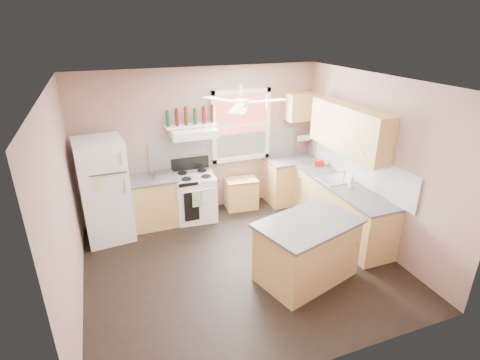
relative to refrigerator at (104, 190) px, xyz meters
name	(u,v)px	position (x,y,z in m)	size (l,w,h in m)	color
floor	(241,263)	(1.80, -1.52, -0.87)	(4.50, 4.50, 0.00)	black
ceiling	(241,83)	(1.80, -1.52, 1.83)	(4.50, 4.50, 0.00)	white
wall_back	(202,142)	(1.80, 0.50, 0.48)	(4.50, 0.05, 2.70)	#916D61
wall_right	(375,162)	(4.08, -1.52, 0.48)	(0.05, 4.00, 2.70)	#916D61
wall_left	(62,209)	(-0.47, -1.52, 0.48)	(0.05, 4.00, 2.70)	#916D61
backsplash_back	(226,149)	(2.25, 0.46, 0.31)	(2.90, 0.03, 0.55)	white
backsplash_right	(359,166)	(4.04, -1.22, 0.31)	(0.03, 2.60, 0.55)	white
window_view	(241,126)	(2.55, 0.46, 0.73)	(1.00, 0.02, 1.20)	maroon
window_frame	(241,126)	(2.55, 0.43, 0.73)	(1.16, 0.07, 1.36)	white
refrigerator	(104,190)	(0.00, 0.00, 0.00)	(0.73, 0.71, 1.73)	white
base_cabinet_left	(151,203)	(0.74, 0.18, -0.44)	(0.90, 0.60, 0.86)	tan
counter_left	(149,179)	(0.74, 0.18, 0.01)	(0.92, 0.62, 0.04)	#4D4D50
toaster	(162,173)	(0.98, 0.14, 0.12)	(0.28, 0.16, 0.18)	silver
stove	(195,197)	(1.54, 0.14, -0.44)	(0.70, 0.64, 0.86)	white
range_hood	(193,133)	(1.57, 0.23, 0.75)	(0.78, 0.50, 0.14)	white
bottle_shelf	(191,125)	(1.57, 0.35, 0.85)	(0.90, 0.26, 0.03)	white
cart	(241,193)	(2.48, 0.23, -0.56)	(0.60, 0.40, 0.60)	tan
base_cabinet_corner	(292,181)	(3.55, 0.18, -0.44)	(1.00, 0.60, 0.86)	tan
base_cabinet_right	(340,209)	(3.75, -1.22, -0.44)	(0.60, 2.20, 0.86)	tan
counter_corner	(293,160)	(3.55, 0.18, 0.01)	(1.02, 0.62, 0.04)	#4D4D50
counter_right	(343,185)	(3.74, -1.22, 0.01)	(0.62, 2.22, 0.04)	#4D4D50
sink	(336,180)	(3.74, -1.02, 0.03)	(0.55, 0.45, 0.03)	silver
faucet	(344,175)	(3.90, -1.02, 0.10)	(0.03, 0.03, 0.14)	silver
upper_cabinet_right	(349,129)	(3.88, -1.02, 0.91)	(0.33, 1.80, 0.76)	tan
upper_cabinet_corner	(302,107)	(3.75, 0.31, 1.03)	(0.60, 0.33, 0.52)	tan
paper_towel	(304,138)	(3.87, 0.34, 0.38)	(0.12, 0.12, 0.26)	white
island	(306,251)	(2.55, -2.14, -0.44)	(1.30, 0.82, 0.86)	tan
island_top	(309,223)	(2.55, -2.14, 0.01)	(1.38, 0.90, 0.04)	#4D4D50
ceiling_fan_hub	(241,103)	(1.80, -1.52, 1.58)	(0.20, 0.20, 0.08)	white
soap_bottle	(351,182)	(3.75, -1.42, 0.15)	(0.09, 0.09, 0.24)	silver
red_caddy	(319,163)	(3.83, -0.32, 0.08)	(0.18, 0.12, 0.10)	red
wine_bottles	(191,116)	(1.58, 0.35, 1.01)	(0.86, 0.06, 0.31)	#143819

